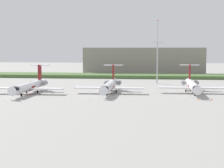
# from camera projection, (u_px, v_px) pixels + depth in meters

# --- Properties ---
(ground_plane) EXTENTS (500.00, 500.00, 0.00)m
(ground_plane) POSITION_uv_depth(u_px,v_px,m) (118.00, 87.00, 143.20)
(ground_plane) COLOR #9E9B96
(grass_berm) EXTENTS (320.00, 20.00, 1.64)m
(grass_berm) POSITION_uv_depth(u_px,v_px,m) (127.00, 76.00, 189.90)
(grass_berm) COLOR #4C6B38
(grass_berm) RESTS_ON ground
(regional_jet_second) EXTENTS (22.81, 31.00, 9.00)m
(regional_jet_second) POSITION_uv_depth(u_px,v_px,m) (30.00, 86.00, 120.99)
(regional_jet_second) COLOR white
(regional_jet_second) RESTS_ON ground
(regional_jet_third) EXTENTS (22.81, 31.00, 9.00)m
(regional_jet_third) POSITION_uv_depth(u_px,v_px,m) (110.00, 85.00, 122.25)
(regional_jet_third) COLOR white
(regional_jet_third) RESTS_ON ground
(regional_jet_fourth) EXTENTS (22.81, 31.00, 9.00)m
(regional_jet_fourth) POSITION_uv_depth(u_px,v_px,m) (192.00, 85.00, 123.07)
(regional_jet_fourth) COLOR white
(regional_jet_fourth) RESTS_ON ground
(antenna_mast) EXTENTS (4.40, 0.50, 26.63)m
(antenna_mast) POSITION_uv_depth(u_px,v_px,m) (157.00, 57.00, 155.82)
(antenna_mast) COLOR #B2B2B7
(antenna_mast) RESTS_ON ground
(distant_hangar) EXTENTS (67.85, 23.67, 15.32)m
(distant_hangar) POSITION_uv_depth(u_px,v_px,m) (144.00, 61.00, 215.34)
(distant_hangar) COLOR gray
(distant_hangar) RESTS_ON ground
(safety_cone_front_marker) EXTENTS (0.44, 0.44, 0.55)m
(safety_cone_front_marker) POSITION_uv_depth(u_px,v_px,m) (198.00, 99.00, 106.10)
(safety_cone_front_marker) COLOR orange
(safety_cone_front_marker) RESTS_ON ground
(safety_cone_mid_marker) EXTENTS (0.44, 0.44, 0.55)m
(safety_cone_mid_marker) POSITION_uv_depth(u_px,v_px,m) (212.00, 99.00, 105.86)
(safety_cone_mid_marker) COLOR orange
(safety_cone_mid_marker) RESTS_ON ground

